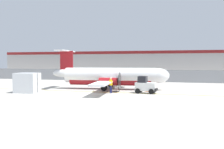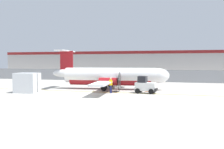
% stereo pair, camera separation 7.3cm
% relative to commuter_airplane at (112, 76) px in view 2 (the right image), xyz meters
% --- Properties ---
extents(ground_plane, '(140.00, 140.00, 0.01)m').
position_rel_commuter_airplane_xyz_m(ground_plane, '(-0.15, -3.27, -1.60)').
color(ground_plane, '#ADA89E').
extents(perimeter_fence, '(98.00, 0.10, 2.10)m').
position_rel_commuter_airplane_xyz_m(perimeter_fence, '(-0.15, 12.73, -0.49)').
color(perimeter_fence, gray).
rests_on(perimeter_fence, ground).
extents(parking_lot_strip, '(98.00, 17.00, 0.12)m').
position_rel_commuter_airplane_xyz_m(parking_lot_strip, '(-0.15, 24.23, -1.54)').
color(parking_lot_strip, '#38383A').
rests_on(parking_lot_strip, ground).
extents(background_building, '(91.00, 8.10, 6.50)m').
position_rel_commuter_airplane_xyz_m(background_building, '(-0.15, 42.72, 1.66)').
color(background_building, '#BCB7B2').
rests_on(background_building, ground).
extents(commuter_airplane, '(14.99, 16.08, 4.92)m').
position_rel_commuter_airplane_xyz_m(commuter_airplane, '(0.00, 0.00, 0.00)').
color(commuter_airplane, white).
rests_on(commuter_airplane, ground).
extents(baggage_tug, '(2.43, 1.59, 1.88)m').
position_rel_commuter_airplane_xyz_m(baggage_tug, '(4.57, -2.93, -0.75)').
color(baggage_tug, silver).
rests_on(baggage_tug, ground).
extents(ground_crew_worker, '(0.39, 0.55, 1.70)m').
position_rel_commuter_airplane_xyz_m(ground_crew_worker, '(0.88, -3.75, -0.65)').
color(ground_crew_worker, '#191E4C').
rests_on(ground_crew_worker, ground).
extents(cargo_container, '(2.59, 2.23, 2.20)m').
position_rel_commuter_airplane_xyz_m(cargo_container, '(-8.26, -5.83, -0.50)').
color(cargo_container, silver).
rests_on(cargo_container, ground).
extents(traffic_cone_near_left, '(0.36, 0.36, 0.64)m').
position_rel_commuter_airplane_xyz_m(traffic_cone_near_left, '(-2.44, 2.62, -1.29)').
color(traffic_cone_near_left, orange).
rests_on(traffic_cone_near_left, ground).
extents(traffic_cone_near_right, '(0.36, 0.36, 0.64)m').
position_rel_commuter_airplane_xyz_m(traffic_cone_near_right, '(4.61, -1.35, -1.29)').
color(traffic_cone_near_right, orange).
rests_on(traffic_cone_near_right, ground).
extents(parked_car_0, '(4.32, 2.27, 1.58)m').
position_rel_commuter_airplane_xyz_m(parked_car_0, '(-14.75, 23.31, -0.71)').
color(parked_car_0, '#19662D').
rests_on(parked_car_0, parking_lot_strip).
extents(parked_car_1, '(4.33, 2.28, 1.58)m').
position_rel_commuter_airplane_xyz_m(parked_car_1, '(-6.82, 18.08, -0.71)').
color(parked_car_1, silver).
rests_on(parked_car_1, parking_lot_strip).
extents(parked_car_2, '(4.23, 2.06, 1.58)m').
position_rel_commuter_airplane_xyz_m(parked_car_2, '(-1.20, 30.35, -0.71)').
color(parked_car_2, slate).
rests_on(parked_car_2, parking_lot_strip).
extents(parked_car_3, '(4.29, 2.19, 1.58)m').
position_rel_commuter_airplane_xyz_m(parked_car_3, '(6.66, 19.41, -0.71)').
color(parked_car_3, slate).
rests_on(parked_car_3, parking_lot_strip).
extents(parked_car_4, '(4.37, 2.38, 1.58)m').
position_rel_commuter_airplane_xyz_m(parked_car_4, '(13.85, 17.77, -0.71)').
color(parked_car_4, gray).
rests_on(parked_car_4, parking_lot_strip).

